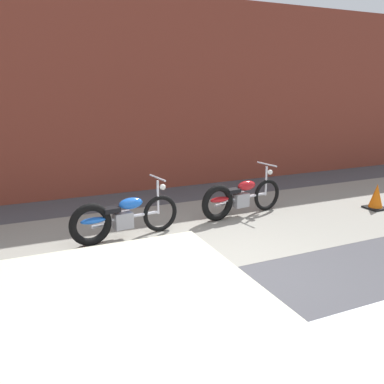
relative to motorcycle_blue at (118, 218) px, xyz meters
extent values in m
plane|color=#47474C|center=(0.82, -1.82, -0.40)|extent=(80.00, 80.00, 0.00)
cube|color=gray|center=(0.82, -0.07, -0.40)|extent=(36.00, 3.50, 0.01)
cube|color=brown|center=(0.82, 3.38, 1.97)|extent=(36.00, 0.50, 4.74)
torus|color=black|center=(0.80, 0.10, -0.06)|extent=(0.68, 0.17, 0.68)
torus|color=black|center=(-0.49, -0.07, -0.03)|extent=(0.74, 0.22, 0.73)
cylinder|color=silver|center=(0.16, 0.02, -0.02)|extent=(1.23, 0.22, 0.06)
cube|color=#99999E|center=(0.08, 0.01, -0.06)|extent=(0.35, 0.26, 0.28)
ellipsoid|color=blue|center=(0.24, 0.03, 0.22)|extent=(0.46, 0.25, 0.20)
ellipsoid|color=blue|center=(-0.44, -0.06, 0.03)|extent=(0.46, 0.24, 0.10)
cube|color=black|center=(-0.12, -0.02, 0.16)|extent=(0.30, 0.23, 0.08)
cylinder|color=silver|center=(0.76, 0.10, 0.25)|extent=(0.05, 0.05, 0.62)
cylinder|color=silver|center=(0.76, 0.10, 0.61)|extent=(0.11, 0.58, 0.03)
sphere|color=white|center=(0.86, 0.11, 0.43)|extent=(0.11, 0.11, 0.11)
cylinder|color=silver|center=(-0.18, 0.13, -0.14)|extent=(0.55, 0.13, 0.06)
torus|color=black|center=(3.32, 0.39, -0.06)|extent=(0.68, 0.17, 0.68)
torus|color=black|center=(2.04, 0.21, -0.03)|extent=(0.74, 0.23, 0.73)
cylinder|color=silver|center=(2.68, 0.30, -0.02)|extent=(1.23, 0.23, 0.06)
cube|color=#99999E|center=(2.60, 0.29, -0.06)|extent=(0.35, 0.26, 0.28)
ellipsoid|color=red|center=(2.76, 0.31, 0.22)|extent=(0.46, 0.25, 0.20)
ellipsoid|color=red|center=(2.09, 0.21, 0.03)|extent=(0.46, 0.24, 0.10)
cube|color=black|center=(2.40, 0.26, 0.16)|extent=(0.31, 0.24, 0.08)
cylinder|color=silver|center=(3.28, 0.38, 0.25)|extent=(0.05, 0.05, 0.62)
cylinder|color=silver|center=(3.28, 0.38, 0.61)|extent=(0.11, 0.58, 0.03)
sphere|color=white|center=(3.38, 0.40, 0.43)|extent=(0.11, 0.11, 0.11)
cylinder|color=silver|center=(2.34, 0.40, -0.14)|extent=(0.55, 0.14, 0.06)
cone|color=orange|center=(5.56, -0.50, -0.12)|extent=(0.32, 0.32, 0.55)
cube|color=black|center=(5.56, -0.50, -0.38)|extent=(0.40, 0.40, 0.04)
camera|label=1|loc=(-1.58, -6.53, 2.18)|focal=37.78mm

